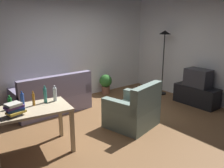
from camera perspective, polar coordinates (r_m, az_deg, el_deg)
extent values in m
cube|color=brown|center=(4.97, 2.71, -9.90)|extent=(5.20, 4.40, 0.02)
cube|color=white|center=(6.35, -10.38, 8.31)|extent=(5.20, 0.10, 2.70)
cube|color=silver|center=(6.55, 20.49, 7.80)|extent=(0.10, 4.40, 2.70)
cube|color=gray|center=(5.79, -14.35, -4.36)|extent=(1.72, 0.84, 0.40)
cube|color=slate|center=(5.35, -13.17, -0.73)|extent=(1.72, 0.16, 0.52)
cube|color=gray|center=(6.03, -7.81, -0.11)|extent=(0.16, 0.84, 0.22)
cube|color=gray|center=(5.45, -22.05, -2.85)|extent=(0.16, 0.84, 0.22)
cube|color=black|center=(6.37, 19.69, -2.60)|extent=(0.44, 1.10, 0.48)
cube|color=#2D2D33|center=(6.24, 20.07, 1.42)|extent=(0.40, 0.60, 0.44)
cube|color=black|center=(6.42, 21.04, 1.69)|extent=(0.01, 0.52, 0.36)
cylinder|color=black|center=(7.05, 11.84, -2.19)|extent=(0.26, 0.26, 0.03)
cylinder|color=black|center=(6.84, 12.23, 4.65)|extent=(0.03, 0.03, 1.68)
cone|color=black|center=(6.74, 12.67, 12.10)|extent=(0.32, 0.32, 0.10)
cube|color=#C6B28E|center=(3.94, -19.08, -5.89)|extent=(1.29, 0.87, 0.04)
cube|color=tan|center=(3.94, -9.54, -11.23)|extent=(0.07, 0.07, 0.72)
cube|color=tan|center=(4.48, -12.35, -8.00)|extent=(0.07, 0.07, 0.72)
cylinder|color=brown|center=(6.88, -1.52, -1.47)|extent=(0.24, 0.24, 0.22)
sphere|color=#2D6B28|center=(6.80, -1.53, 0.78)|extent=(0.36, 0.36, 0.36)
cube|color=slate|center=(4.87, 4.70, -7.75)|extent=(1.06, 1.02, 0.40)
cube|color=slate|center=(4.54, 8.39, -3.42)|extent=(0.91, 0.36, 0.52)
cube|color=slate|center=(5.05, 7.14, -3.19)|extent=(0.34, 0.85, 0.22)
cube|color=slate|center=(4.47, 2.11, -5.59)|extent=(0.34, 0.85, 0.22)
cylinder|color=#1E722D|center=(3.99, -23.41, -4.36)|extent=(0.06, 0.06, 0.18)
cylinder|color=#1E722D|center=(3.96, -23.58, -2.85)|extent=(0.03, 0.03, 0.04)
cylinder|color=#2347A3|center=(4.03, -20.82, -3.65)|extent=(0.06, 0.06, 0.22)
cylinder|color=#2347A3|center=(3.99, -21.00, -1.91)|extent=(0.03, 0.03, 0.04)
cylinder|color=#9E6019|center=(4.02, -18.42, -3.58)|extent=(0.04, 0.04, 0.20)
cylinder|color=#9E6019|center=(3.98, -18.57, -1.94)|extent=(0.02, 0.02, 0.04)
cylinder|color=teal|center=(4.10, -15.84, -2.64)|extent=(0.06, 0.06, 0.25)
cylinder|color=teal|center=(4.05, -15.99, -0.69)|extent=(0.02, 0.02, 0.04)
cylinder|color=silver|center=(4.13, -13.61, -2.46)|extent=(0.06, 0.06, 0.23)
cylinder|color=silver|center=(4.09, -13.73, -0.64)|extent=(0.03, 0.03, 0.04)
cube|color=#333338|center=(3.73, -22.45, -6.82)|extent=(0.19, 0.18, 0.04)
cube|color=#B7932D|center=(3.71, -22.18, -6.32)|extent=(0.28, 0.22, 0.03)
cube|color=navy|center=(3.71, -22.37, -5.69)|extent=(0.24, 0.17, 0.04)
cube|color=#593372|center=(3.70, -22.60, -5.13)|extent=(0.27, 0.19, 0.04)
cube|color=beige|center=(3.68, -22.76, -4.60)|extent=(0.24, 0.21, 0.04)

